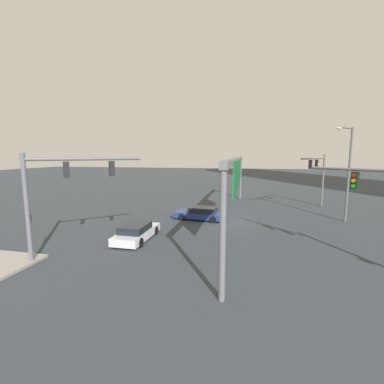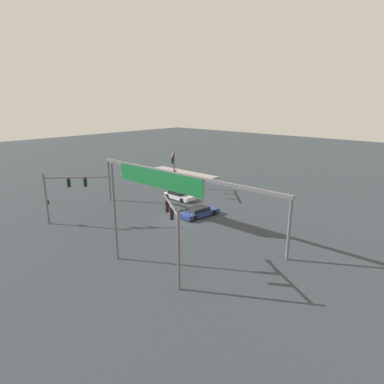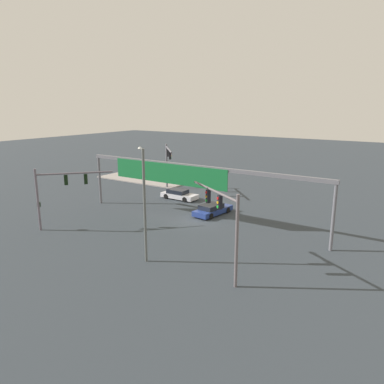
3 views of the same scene
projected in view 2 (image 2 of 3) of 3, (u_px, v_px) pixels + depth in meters
name	position (u px, v px, depth m)	size (l,w,h in m)	color
ground_plane	(184.00, 221.00, 38.49)	(196.28, 196.28, 0.00)	#313940
sidewalk_corner	(169.00, 176.00, 61.22)	(15.12, 10.82, 0.15)	gray
traffic_signal_near_corner	(173.00, 226.00, 25.06)	(5.65, 3.76, 6.23)	#645C60
traffic_signal_opposite_side	(62.00, 189.00, 36.77)	(5.12, 5.27, 5.88)	slate
traffic_signal_cross_street	(174.00, 163.00, 50.58)	(4.69, 5.30, 6.24)	slate
streetlamp_curved_arm	(115.00, 204.00, 28.27)	(2.12, 2.01, 8.57)	#5B605E
overhead_sign_gantry	(171.00, 179.00, 37.15)	(27.17, 0.43, 5.88)	slate
sedan_car_approaching	(199.00, 212.00, 39.88)	(2.48, 5.08, 1.21)	navy
sedan_car_waiting_far	(179.00, 195.00, 46.87)	(4.69, 2.02, 1.21)	silver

